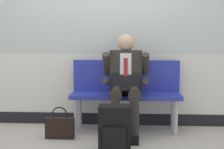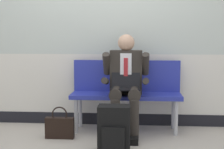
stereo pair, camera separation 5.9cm
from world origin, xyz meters
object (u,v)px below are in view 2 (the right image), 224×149
object	(u,v)px
person_seated	(126,81)
handbag	(60,127)
bench_with_person	(126,89)
backpack	(114,129)

from	to	relation	value
person_seated	handbag	world-z (taller)	person_seated
bench_with_person	backpack	bearing A→B (deg)	-96.51
bench_with_person	handbag	distance (m)	0.98
bench_with_person	backpack	world-z (taller)	bench_with_person
person_seated	backpack	world-z (taller)	person_seated
backpack	handbag	size ratio (longest dim) A/B	1.28
person_seated	handbag	xyz separation A→B (m)	(-0.77, -0.25, -0.52)
person_seated	bench_with_person	bearing A→B (deg)	90.00
bench_with_person	backpack	size ratio (longest dim) A/B	2.85
backpack	handbag	xyz separation A→B (m)	(-0.68, 0.40, -0.10)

